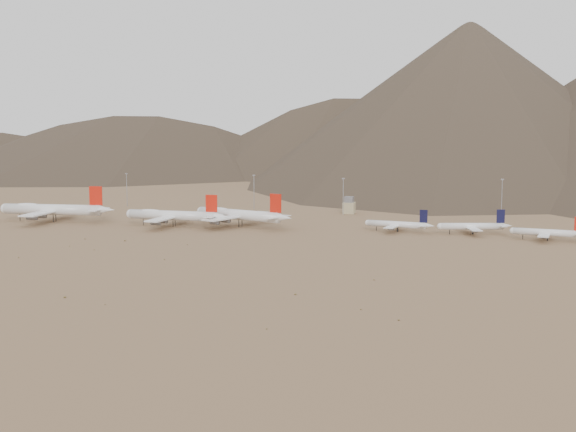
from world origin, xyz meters
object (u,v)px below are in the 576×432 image
(widebody_centre, at_px, (173,215))
(widebody_west, at_px, (53,209))
(widebody_east, at_px, (239,215))
(narrowbody_b, at_px, (474,226))
(narrowbody_a, at_px, (398,224))
(control_tower, at_px, (349,206))

(widebody_centre, bearing_deg, widebody_west, -179.07)
(widebody_east, height_order, narrowbody_b, widebody_east)
(widebody_east, xyz_separation_m, narrowbody_a, (96.16, 3.30, -2.98))
(widebody_centre, distance_m, control_tower, 132.56)
(widebody_centre, relative_size, narrowbody_b, 1.64)
(narrowbody_a, xyz_separation_m, control_tower, (-45.61, 83.45, 0.90))
(narrowbody_b, xyz_separation_m, control_tower, (-87.65, 80.53, 0.75))
(narrowbody_a, distance_m, control_tower, 95.11)
(narrowbody_a, bearing_deg, widebody_east, -169.67)
(widebody_west, bearing_deg, narrowbody_a, -2.37)
(widebody_west, height_order, widebody_east, widebody_west)
(narrowbody_a, relative_size, control_tower, 3.42)
(widebody_centre, height_order, control_tower, widebody_centre)
(widebody_centre, distance_m, narrowbody_b, 178.19)
(widebody_centre, relative_size, narrowbody_a, 1.65)
(widebody_centre, distance_m, narrowbody_a, 136.07)
(widebody_west, height_order, narrowbody_b, widebody_west)
(widebody_centre, height_order, narrowbody_a, widebody_centre)
(narrowbody_b, bearing_deg, widebody_centre, 168.47)
(widebody_west, relative_size, widebody_centre, 1.16)
(widebody_west, bearing_deg, narrowbody_b, -2.33)
(widebody_west, xyz_separation_m, narrowbody_b, (261.15, 17.33, -3.46))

